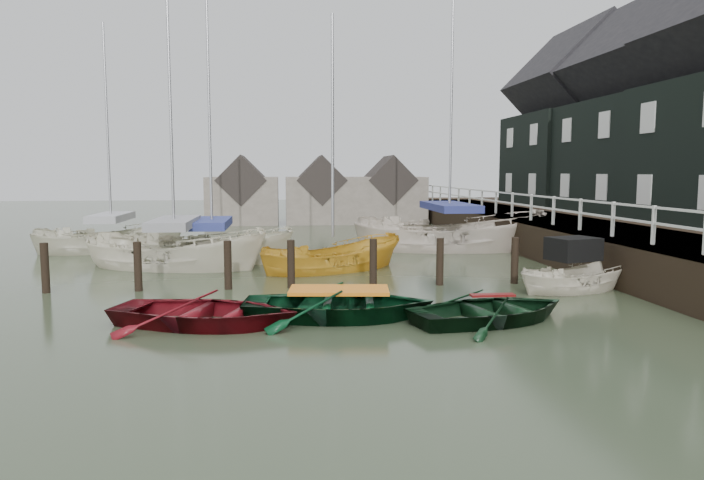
{
  "coord_description": "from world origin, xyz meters",
  "views": [
    {
      "loc": [
        -1.39,
        -15.01,
        3.37
      ],
      "look_at": [
        0.55,
        2.8,
        1.4
      ],
      "focal_mm": 32.0,
      "sensor_mm": 36.0,
      "label": 1
    }
  ],
  "objects": [
    {
      "name": "motorboat",
      "position": [
        6.79,
        1.72,
        0.12
      ],
      "size": [
        3.92,
        2.38,
        2.21
      ],
      "rotation": [
        0.0,
        0.0,
        1.86
      ],
      "color": "beige",
      "rests_on": "ground"
    },
    {
      "name": "far_sheds",
      "position": [
        0.83,
        26.0,
        1.86
      ],
      "size": [
        14.0,
        4.08,
        4.39
      ],
      "color": "#665B51",
      "rests_on": "ground"
    },
    {
      "name": "sailboat_d",
      "position": [
        5.67,
        11.17,
        0.06
      ],
      "size": [
        8.59,
        4.47,
        12.04
      ],
      "rotation": [
        0.0,
        0.0,
        1.39
      ],
      "color": "beige",
      "rests_on": "ground"
    },
    {
      "name": "sailboat_c",
      "position": [
        0.27,
        6.2,
        0.02
      ],
      "size": [
        5.75,
        4.09,
        9.57
      ],
      "rotation": [
        0.0,
        0.0,
        2.0
      ],
      "color": "gold",
      "rests_on": "ground"
    },
    {
      "name": "sailboat_e",
      "position": [
        -8.65,
        12.32,
        0.06
      ],
      "size": [
        6.61,
        4.33,
        10.62
      ],
      "rotation": [
        0.0,
        0.0,
        1.93
      ],
      "color": "beige",
      "rests_on": "ground"
    },
    {
      "name": "rowboat_green",
      "position": [
        -0.15,
        -0.9,
        0.0
      ],
      "size": [
        4.69,
        3.59,
        0.91
      ],
      "primitive_type": "imported",
      "rotation": [
        0.0,
        0.0,
        1.46
      ],
      "color": "black",
      "rests_on": "ground"
    },
    {
      "name": "pier",
      "position": [
        9.48,
        10.0,
        0.71
      ],
      "size": [
        3.04,
        32.0,
        2.7
      ],
      "color": "black",
      "rests_on": "ground"
    },
    {
      "name": "mooring_pilings",
      "position": [
        -1.11,
        3.0,
        0.5
      ],
      "size": [
        13.72,
        0.22,
        1.8
      ],
      "color": "black",
      "rests_on": "ground"
    },
    {
      "name": "rowboat_dkgreen",
      "position": [
        3.24,
        -1.61,
        0.0
      ],
      "size": [
        4.52,
        3.77,
        0.8
      ],
      "primitive_type": "imported",
      "rotation": [
        0.0,
        0.0,
        1.86
      ],
      "color": "black",
      "rests_on": "ground"
    },
    {
      "name": "ground",
      "position": [
        0.0,
        0.0,
        0.0
      ],
      "size": [
        120.0,
        120.0,
        0.0
      ],
      "primitive_type": "plane",
      "color": "#323B26",
      "rests_on": "ground"
    },
    {
      "name": "sailboat_a",
      "position": [
        -5.21,
        7.32,
        0.06
      ],
      "size": [
        7.28,
        4.67,
        10.89
      ],
      "rotation": [
        0.0,
        0.0,
        1.24
      ],
      "color": "beige",
      "rests_on": "ground"
    },
    {
      "name": "land_strip",
      "position": [
        15.0,
        10.0,
        0.0
      ],
      "size": [
        14.0,
        38.0,
        1.5
      ],
      "primitive_type": "cube",
      "color": "black",
      "rests_on": "ground"
    },
    {
      "name": "quay_houses",
      "position": [
        14.99,
        8.66,
        5.68
      ],
      "size": [
        6.52,
        28.14,
        10.01
      ],
      "color": "black",
      "rests_on": "ground"
    },
    {
      "name": "sailboat_b",
      "position": [
        -4.06,
        8.68,
        0.06
      ],
      "size": [
        6.58,
        3.73,
        10.85
      ],
      "rotation": [
        0.0,
        0.0,
        1.33
      ],
      "color": "beige",
      "rests_on": "ground"
    },
    {
      "name": "rowboat_red",
      "position": [
        -3.12,
        -1.27,
        0.0
      ],
      "size": [
        4.86,
        4.06,
        0.86
      ],
      "primitive_type": "imported",
      "rotation": [
        0.0,
        0.0,
        1.28
      ],
      "color": "#5C0D14",
      "rests_on": "ground"
    }
  ]
}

